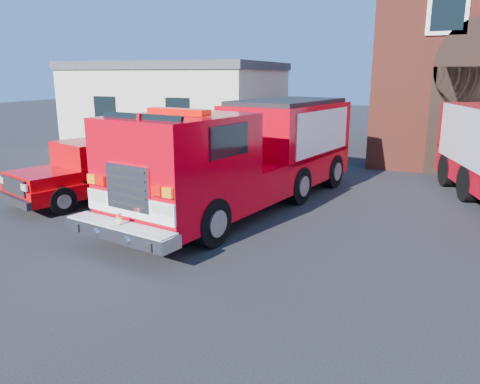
% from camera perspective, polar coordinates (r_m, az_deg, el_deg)
% --- Properties ---
extents(ground, '(100.00, 100.00, 0.00)m').
position_cam_1_polar(ground, '(11.39, 2.19, -4.97)').
color(ground, black).
rests_on(ground, ground).
extents(side_building, '(10.20, 8.20, 4.35)m').
position_cam_1_polar(side_building, '(26.37, -7.26, 10.73)').
color(side_building, beige).
rests_on(side_building, ground).
extents(fire_engine, '(4.71, 10.02, 2.98)m').
position_cam_1_polar(fire_engine, '(13.34, 0.98, 4.72)').
color(fire_engine, black).
rests_on(fire_engine, ground).
extents(pickup_truck, '(3.76, 5.80, 1.79)m').
position_cam_1_polar(pickup_truck, '(15.08, -16.65, 2.54)').
color(pickup_truck, black).
rests_on(pickup_truck, ground).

